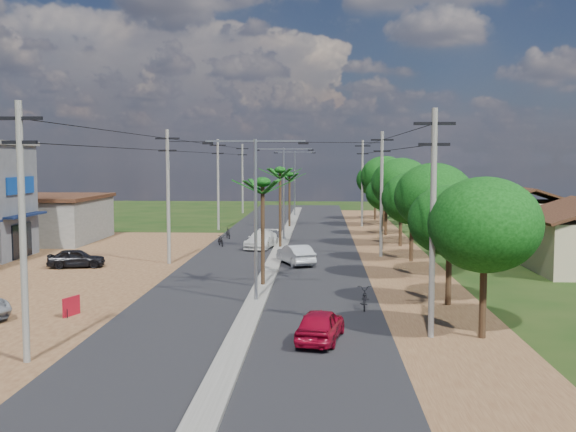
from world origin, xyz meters
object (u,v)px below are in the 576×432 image
(roadside_sign, at_px, (71,307))
(moto_rider_east, at_px, (364,299))
(car_silver_mid, at_px, (296,255))
(car_parked_dark, at_px, (76,259))
(car_red_near, at_px, (320,326))
(car_white_far, at_px, (261,240))

(roadside_sign, bearing_deg, moto_rider_east, 29.19)
(car_silver_mid, height_order, roadside_sign, car_silver_mid)
(roadside_sign, bearing_deg, car_parked_dark, 129.40)
(car_red_near, relative_size, car_white_far, 0.81)
(car_red_near, bearing_deg, car_white_far, -69.90)
(car_red_near, height_order, car_white_far, car_white_far)
(car_silver_mid, xyz_separation_m, roadside_sign, (-9.50, -15.21, -0.22))
(moto_rider_east, bearing_deg, car_silver_mid, -70.03)
(car_red_near, bearing_deg, moto_rider_east, -99.34)
(car_red_near, distance_m, moto_rider_east, 6.12)
(car_white_far, relative_size, roadside_sign, 4.44)
(car_white_far, height_order, car_parked_dark, car_white_far)
(car_parked_dark, bearing_deg, car_white_far, -59.71)
(car_white_far, xyz_separation_m, car_parked_dark, (-11.13, -10.08, -0.06))
(car_white_far, bearing_deg, car_silver_mid, -59.15)
(car_red_near, bearing_deg, car_parked_dark, -36.67)
(car_white_far, distance_m, roadside_sign, 24.22)
(car_white_far, height_order, moto_rider_east, car_white_far)
(car_red_near, bearing_deg, roadside_sign, -7.87)
(moto_rider_east, distance_m, roadside_sign, 13.37)
(car_silver_mid, distance_m, car_white_far, 8.66)
(car_silver_mid, distance_m, moto_rider_east, 13.63)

